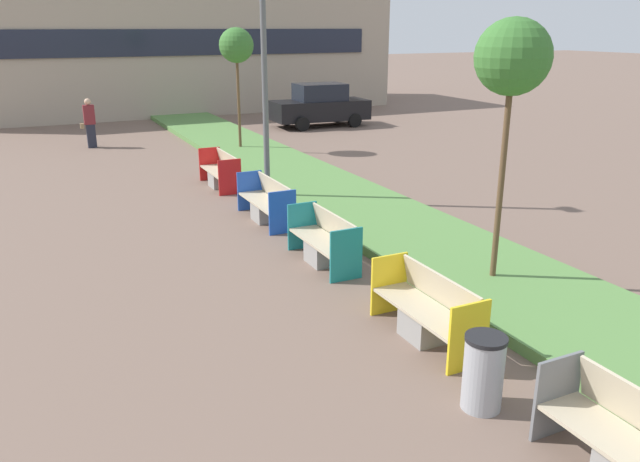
{
  "coord_description": "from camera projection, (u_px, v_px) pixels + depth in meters",
  "views": [
    {
      "loc": [
        -3.88,
        1.04,
        4.23
      ],
      "look_at": [
        0.9,
        10.98,
        0.6
      ],
      "focal_mm": 35.0,
      "sensor_mm": 36.0,
      "label": 1
    }
  ],
  "objects": [
    {
      "name": "parked_car_distant",
      "position": [
        320.0,
        105.0,
        27.43
      ],
      "size": [
        4.29,
        2.0,
        1.86
      ],
      "rotation": [
        0.0,
        0.0,
        -0.05
      ],
      "color": "black",
      "rests_on": "ground"
    },
    {
      "name": "sapling_tree_far",
      "position": [
        236.0,
        46.0,
        20.99
      ],
      "size": [
        1.17,
        1.17,
        4.21
      ],
      "color": "brown",
      "rests_on": "ground"
    },
    {
      "name": "planter_grass_strip",
      "position": [
        395.0,
        226.0,
        13.59
      ],
      "size": [
        2.8,
        120.0,
        0.18
      ],
      "color": "#568442",
      "rests_on": "ground"
    },
    {
      "name": "bench_blue_frame",
      "position": [
        267.0,
        205.0,
        14.15
      ],
      "size": [
        0.65,
        2.11,
        0.94
      ],
      "color": "gray",
      "rests_on": "ground"
    },
    {
      "name": "bench_teal_frame",
      "position": [
        324.0,
        245.0,
        11.6
      ],
      "size": [
        0.65,
        1.89,
        0.94
      ],
      "color": "gray",
      "rests_on": "ground"
    },
    {
      "name": "bench_red_frame",
      "position": [
        221.0,
        174.0,
        17.15
      ],
      "size": [
        0.65,
        1.91,
        0.94
      ],
      "color": "gray",
      "rests_on": "ground"
    },
    {
      "name": "street_lamp_post",
      "position": [
        264.0,
        45.0,
        14.64
      ],
      "size": [
        0.24,
        0.44,
        6.87
      ],
      "color": "#56595B",
      "rests_on": "ground"
    },
    {
      "name": "bench_grey_frame",
      "position": [
        640.0,
        460.0,
        5.83
      ],
      "size": [
        0.65,
        2.07,
        0.94
      ],
      "color": "gray",
      "rests_on": "ground"
    },
    {
      "name": "litter_bin",
      "position": [
        483.0,
        372.0,
        7.13
      ],
      "size": [
        0.48,
        0.48,
        0.91
      ],
      "color": "#9EA0A5",
      "rests_on": "ground"
    },
    {
      "name": "sapling_tree_near",
      "position": [
        513.0,
        60.0,
        9.54
      ],
      "size": [
        1.19,
        1.19,
        4.38
      ],
      "color": "brown",
      "rests_on": "ground"
    },
    {
      "name": "pedestrian_walking",
      "position": [
        90.0,
        123.0,
        22.57
      ],
      "size": [
        0.53,
        0.24,
        1.77
      ],
      "color": "#232633",
      "rests_on": "ground"
    },
    {
      "name": "bench_yellow_frame",
      "position": [
        427.0,
        314.0,
        8.78
      ],
      "size": [
        0.65,
        1.96,
        0.94
      ],
      "color": "gray",
      "rests_on": "ground"
    },
    {
      "name": "building_backdrop",
      "position": [
        174.0,
        47.0,
        32.85
      ],
      "size": [
        21.93,
        7.58,
        6.37
      ],
      "color": "tan",
      "rests_on": "ground"
    }
  ]
}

